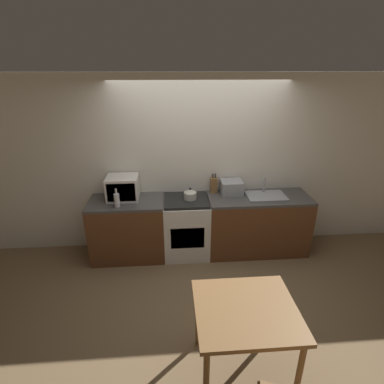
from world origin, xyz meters
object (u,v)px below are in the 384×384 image
kettle (190,194)px  dining_table (245,317)px  stove_range (186,227)px  bottle (117,200)px  toaster_oven (232,187)px  microwave (123,188)px

kettle → dining_table: kettle is taller
stove_range → bottle: (-0.95, -0.18, 0.55)m
stove_range → bottle: bottle is taller
stove_range → toaster_oven: bearing=11.8°
microwave → dining_table: microwave is taller
toaster_oven → microwave: bearing=-178.4°
microwave → bottle: microwave is taller
stove_range → dining_table: size_ratio=1.03×
bottle → kettle: bearing=10.4°
stove_range → bottle: 1.11m
kettle → toaster_oven: toaster_oven is taller
kettle → dining_table: (0.33, -2.01, -0.31)m
bottle → toaster_oven: bottle is taller
kettle → dining_table: size_ratio=0.21×
stove_range → kettle: 0.53m
toaster_oven → dining_table: 2.19m
stove_range → kettle: kettle is taller
microwave → kettle: bearing=-5.5°
stove_range → kettle: bearing=6.3°
stove_range → kettle: size_ratio=4.96×
microwave → dining_table: (1.29, -2.10, -0.40)m
bottle → dining_table: 2.29m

